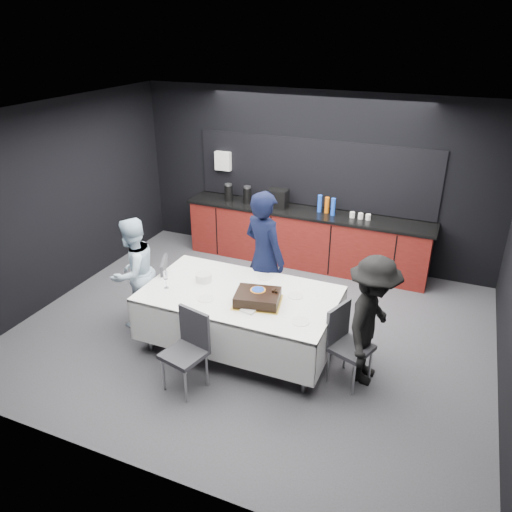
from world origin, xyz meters
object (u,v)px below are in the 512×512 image
Objects in this scene: cake_assembly at (258,298)px; chair_left at (158,286)px; plate_stack at (204,277)px; person_right at (371,321)px; person_center at (264,257)px; champagne_flute at (165,276)px; chair_near at (189,345)px; party_table at (240,303)px; chair_right at (345,339)px; person_left at (134,272)px.

cake_assembly reaches higher than chair_left.
person_right reaches higher than plate_stack.
plate_stack is 0.87m from person_center.
champagne_flute is 0.24× the size of chair_near.
person_center is (0.01, 0.76, 0.27)m from party_table.
cake_assembly is at bearing -15.45° from plate_stack.
champagne_flute is at bearing -164.56° from party_table.
person_center is 1.19× the size of person_right.
cake_assembly is 0.67× the size of chair_left.
chair_left is at bearing 51.59° from person_center.
party_table is 1.34m from chair_right.
person_left is (-0.66, 0.24, -0.19)m from champagne_flute.
champagne_flute is (-1.17, -0.11, 0.09)m from cake_assembly.
party_table is at bearing -10.04° from plate_stack.
champagne_flute is 0.24× the size of chair_right.
person_center is 1.73m from person_left.
person_right reaches higher than chair_right.
party_table is at bearing 94.63° from person_right.
person_center is at bearing 68.71° from person_right.
cake_assembly is 2.78× the size of champagne_flute.
chair_near is at bearing -124.75° from cake_assembly.
chair_right is at bearing -4.66° from chair_left.
chair_right is at bearing 96.99° from person_left.
chair_left is (-0.72, 0.02, -0.30)m from plate_stack.
person_left reaches higher than chair_near.
party_table is 1.51× the size of person_right.
champagne_flute is 0.15× the size of person_left.
party_table is 0.91m from chair_near.
plate_stack is at bearing 108.33° from chair_near.
person_left is at bearing 94.60° from person_right.
champagne_flute is (-0.34, -0.34, 0.11)m from plate_stack.
person_center reaches higher than chair_left.
cake_assembly is at bearing 94.82° from person_left.
plate_stack is 0.22× the size of chair_right.
person_center reaches higher than cake_assembly.
champagne_flute is at bearing 79.03° from person_left.
cake_assembly is 0.34× the size of person_center.
chair_right is 1.00× the size of chair_near.
chair_left is at bearing 92.19° from person_right.
champagne_flute reaches higher than cake_assembly.
person_center reaches higher than champagne_flute.
party_table is 0.96m from champagne_flute.
cake_assembly is 3.07× the size of plate_stack.
plate_stack is 2.13m from person_right.
chair_near reaches higher than plate_stack.
cake_assembly is at bearing 55.25° from chair_near.
cake_assembly is at bearing -24.83° from party_table.
person_right reaches higher than person_left.
plate_stack is (-0.54, 0.10, 0.19)m from party_table.
chair_near is (-1.56, -0.77, 0.00)m from chair_right.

